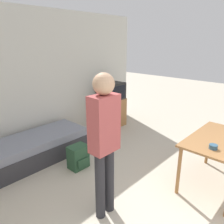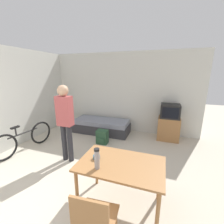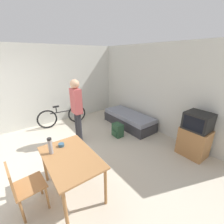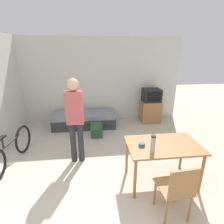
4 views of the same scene
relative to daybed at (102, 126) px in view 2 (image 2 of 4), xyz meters
The scene contains 11 objects.
wall_back 1.29m from the daybed, 52.90° to the left, with size 5.57×0.06×2.70m.
wall_left 2.68m from the daybed, 142.35° to the right, with size 0.06×4.93×2.70m.
daybed is the anchor object (origin of this frame).
tv 2.22m from the daybed, ahead, with size 0.63×0.49×1.12m.
dining_table 3.09m from the daybed, 61.55° to the right, with size 1.23×0.78×0.77m.
wooden_chair 3.71m from the daybed, 68.21° to the right, with size 0.47×0.47×0.90m.
bicycle 2.35m from the daybed, 127.54° to the right, with size 0.26×1.67×0.74m.
person_standing 2.04m from the daybed, 92.33° to the right, with size 0.34×0.24×1.79m.
thermos_flask 3.22m from the daybed, 67.93° to the right, with size 0.07×0.07×0.30m.
mate_bowl 2.96m from the daybed, 68.35° to the right, with size 0.11×0.11×0.06m.
backpack 0.87m from the daybed, 65.68° to the right, with size 0.32×0.26×0.41m.
Camera 2 is at (1.58, -1.08, 2.05)m, focal length 24.00 mm.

